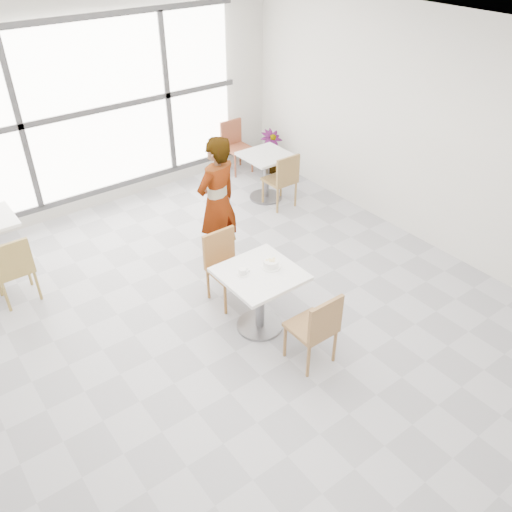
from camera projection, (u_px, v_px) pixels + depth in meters
floor at (240, 316)px, 6.08m from camera, size 7.00×7.00×0.00m
ceiling at (234, 42)px, 4.39m from camera, size 7.00×7.00×0.00m
wall_back at (97, 108)px, 7.54m from camera, size 6.00×0.00×6.00m
wall_right at (429, 134)px, 6.72m from camera, size 0.00×7.00×7.00m
window at (99, 109)px, 7.50m from camera, size 4.60×0.07×2.52m
main_table at (260, 290)px, 5.64m from camera, size 0.80×0.80×0.75m
chair_near at (317, 326)px, 5.19m from camera, size 0.42×0.42×0.87m
chair_far at (225, 262)px, 6.10m from camera, size 0.42×0.42×0.87m
oatmeal_bowl at (271, 264)px, 5.56m from camera, size 0.21×0.21×0.09m
coffee_cup at (243, 272)px, 5.47m from camera, size 0.16×0.13×0.07m
person at (217, 203)px, 6.54m from camera, size 0.70×0.53×1.72m
bg_table_right at (266, 170)px, 8.19m from camera, size 0.70×0.70×0.75m
bg_chair_left_near at (13, 267)px, 6.02m from camera, size 0.42×0.42×0.87m
bg_chair_right_near at (283, 178)px, 7.94m from camera, size 0.42×0.42×0.87m
bg_chair_right_far at (235, 143)px, 9.07m from camera, size 0.42×0.42×0.87m
plant_right at (271, 151)px, 9.11m from camera, size 0.41×0.41×0.72m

